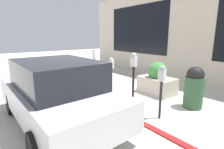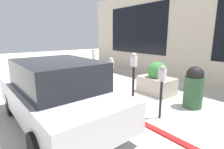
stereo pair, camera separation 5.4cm
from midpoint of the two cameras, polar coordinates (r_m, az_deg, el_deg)
name	(u,v)px [view 2 (the right image)]	position (r m, az deg, el deg)	size (l,w,h in m)	color
ground_plane	(108,104)	(5.51, -1.54, -9.69)	(40.00, 40.00, 0.00)	beige
curb_strip	(106,104)	(5.46, -2.23, -9.69)	(14.09, 0.16, 0.04)	red
building_facade	(189,33)	(8.56, 23.73, 12.38)	(14.09, 0.17, 4.40)	beige
parking_meter_nearest	(162,81)	(4.49, 15.64, -2.00)	(0.18, 0.16, 1.38)	black
parking_meter_second	(134,70)	(5.14, 6.78, 1.62)	(0.19, 0.16, 1.61)	black
parking_meter_middle	(111,67)	(5.97, -0.56, 2.30)	(0.19, 0.16, 1.37)	black
parking_meter_fourth	(94,60)	(6.74, -6.12, 4.62)	(0.17, 0.14, 1.60)	black
planter_box	(157,80)	(6.60, 14.16, -1.87)	(1.26, 0.83, 1.18)	#B2A899
parked_car_front	(57,92)	(4.34, -17.90, -5.54)	(4.03, 1.87, 1.55)	#B7B7BC
trash_bin	(194,87)	(5.62, 24.89, -3.76)	(0.54, 0.54, 1.23)	#2D5133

